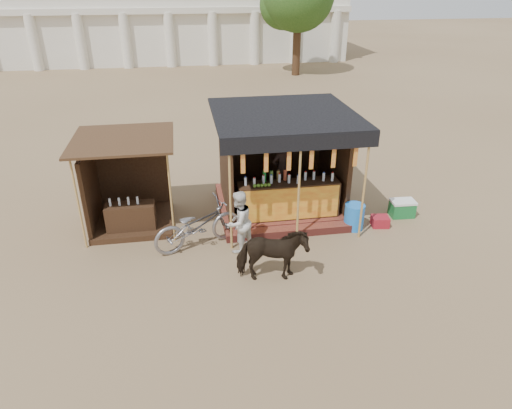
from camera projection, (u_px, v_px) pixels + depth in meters
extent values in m
plane|color=#846B4C|center=(268.00, 284.00, 9.69)|extent=(120.00, 120.00, 0.00)
cube|color=maroon|center=(280.00, 203.00, 12.87)|extent=(3.40, 2.80, 0.22)
cube|color=maroon|center=(293.00, 231.00, 11.51)|extent=(3.40, 0.35, 0.20)
cube|color=#372414|center=(288.00, 199.00, 11.77)|extent=(2.60, 0.55, 0.95)
cube|color=#D66019|center=(291.00, 204.00, 11.52)|extent=(2.50, 0.02, 0.88)
cube|color=#372414|center=(272.00, 143.00, 13.36)|extent=(3.00, 0.12, 2.50)
cube|color=#372414|center=(226.00, 161.00, 12.04)|extent=(0.12, 2.50, 2.50)
cube|color=#372414|center=(335.00, 155.00, 12.47)|extent=(0.12, 2.50, 2.50)
cube|color=black|center=(284.00, 113.00, 11.50)|extent=(3.60, 3.60, 0.06)
cube|color=black|center=(301.00, 143.00, 10.01)|extent=(3.60, 0.06, 0.36)
cylinder|color=tan|center=(230.00, 197.00, 10.35)|extent=(0.06, 0.06, 2.75)
cylinder|color=tan|center=(299.00, 192.00, 10.58)|extent=(0.06, 0.06, 2.75)
cylinder|color=tan|center=(364.00, 187.00, 10.81)|extent=(0.06, 0.06, 2.75)
cube|color=red|center=(243.00, 162.00, 10.02)|extent=(0.10, 0.02, 0.55)
cube|color=red|center=(266.00, 160.00, 10.09)|extent=(0.10, 0.02, 0.55)
cube|color=red|center=(289.00, 159.00, 10.17)|extent=(0.10, 0.02, 0.55)
cube|color=red|center=(312.00, 158.00, 10.25)|extent=(0.10, 0.02, 0.55)
cube|color=red|center=(334.00, 156.00, 10.32)|extent=(0.10, 0.02, 0.55)
cube|color=red|center=(356.00, 155.00, 10.40)|extent=(0.10, 0.02, 0.55)
imported|color=black|center=(282.00, 170.00, 12.52)|extent=(0.73, 0.58, 1.74)
cube|color=#372414|center=(134.00, 221.00, 12.04)|extent=(2.00, 2.00, 0.15)
cube|color=#372414|center=(132.00, 173.00, 12.43)|extent=(1.90, 0.10, 2.10)
cube|color=#372414|center=(91.00, 190.00, 11.46)|extent=(0.10, 1.90, 2.10)
cube|color=#472D19|center=(122.00, 139.00, 10.92)|extent=(2.40, 2.40, 0.06)
cylinder|color=tan|center=(78.00, 204.00, 10.46)|extent=(0.05, 0.05, 2.35)
cylinder|color=tan|center=(171.00, 197.00, 10.77)|extent=(0.05, 0.05, 2.35)
cube|color=#372414|center=(131.00, 219.00, 11.45)|extent=(1.20, 0.50, 0.80)
imported|color=black|center=(272.00, 255.00, 9.54)|extent=(1.54, 0.81, 1.25)
imported|color=gray|center=(198.00, 225.00, 10.79)|extent=(2.32, 1.47, 1.15)
imported|color=silver|center=(239.00, 222.00, 10.56)|extent=(0.93, 0.92, 1.52)
cylinder|color=blue|center=(354.00, 217.00, 11.68)|extent=(0.52, 0.52, 0.67)
cube|color=maroon|center=(380.00, 221.00, 11.88)|extent=(0.48, 0.42, 0.27)
cube|color=#186C30|center=(402.00, 209.00, 12.35)|extent=(0.64, 0.45, 0.40)
cube|color=white|center=(403.00, 202.00, 12.24)|extent=(0.66, 0.47, 0.06)
cube|color=silver|center=(168.00, 3.00, 34.02)|extent=(26.00, 7.00, 8.00)
cube|color=silver|center=(168.00, 11.00, 30.98)|extent=(26.00, 0.50, 0.40)
cylinder|color=silver|center=(34.00, 43.00, 30.53)|extent=(0.70, 0.70, 3.60)
cylinder|color=silver|center=(81.00, 42.00, 30.97)|extent=(0.70, 0.70, 3.60)
cylinder|color=silver|center=(126.00, 41.00, 31.40)|extent=(0.70, 0.70, 3.60)
cylinder|color=silver|center=(170.00, 40.00, 31.84)|extent=(0.70, 0.70, 3.60)
cylinder|color=silver|center=(213.00, 39.00, 32.28)|extent=(0.70, 0.70, 3.60)
cylinder|color=silver|center=(255.00, 38.00, 32.71)|extent=(0.70, 0.70, 3.60)
cylinder|color=silver|center=(295.00, 38.00, 33.15)|extent=(0.70, 0.70, 3.60)
cylinder|color=silver|center=(335.00, 37.00, 33.59)|extent=(0.70, 0.70, 3.60)
cylinder|color=#382314|center=(297.00, 43.00, 29.04)|extent=(0.50, 0.50, 4.00)
sphere|color=#3C5D20|center=(283.00, 5.00, 28.46)|extent=(2.99, 2.99, 2.99)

